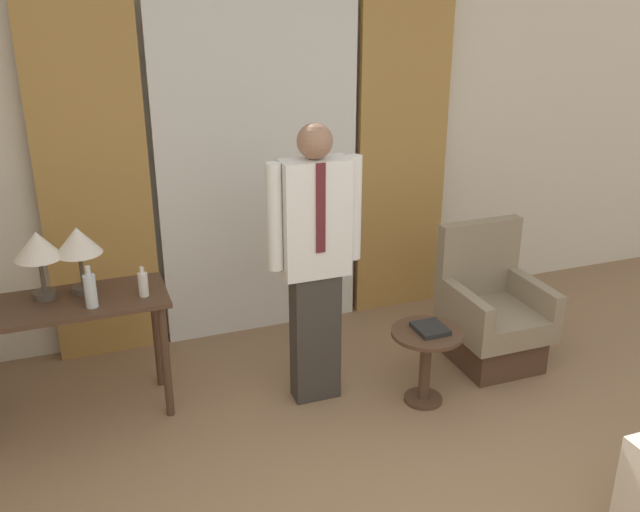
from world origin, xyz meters
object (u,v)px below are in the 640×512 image
side_table (426,354)px  book (430,329)px  table_lamp_right (78,244)px  bottle_near_edge (90,290)px  person (315,255)px  armchair (492,316)px  table_lamp_left (38,249)px  bottle_by_lamp (143,284)px  desk (69,322)px

side_table → book: book is taller
table_lamp_right → bottle_near_edge: size_ratio=1.64×
person → armchair: (1.31, 0.01, -0.64)m
person → side_table: size_ratio=3.56×
table_lamp_left → bottle_near_edge: (0.25, -0.22, -0.21)m
armchair → book: armchair is taller
bottle_near_edge → book: 2.03m
book → bottle_by_lamp: bearing=162.6°
side_table → book: (0.02, 0.00, 0.17)m
armchair → bottle_near_edge: bearing=176.6°
bottle_by_lamp → armchair: size_ratio=0.19×
table_lamp_right → book: bearing=-19.3°
side_table → table_lamp_left: bearing=162.3°
side_table → desk: bearing=163.8°
table_lamp_left → bottle_by_lamp: table_lamp_left is taller
bottle_near_edge → person: (1.30, -0.17, 0.09)m
table_lamp_right → bottle_by_lamp: table_lamp_right is taller
desk → table_lamp_left: 0.47m
person → book: person is taller
bottle_by_lamp → person: size_ratio=0.10×
table_lamp_left → armchair: size_ratio=0.43×
desk → side_table: size_ratio=2.31×
armchair → book: 0.75m
desk → person: (1.44, -0.30, 0.33)m
bottle_by_lamp → side_table: bottle_by_lamp is taller
bottle_by_lamp → side_table: size_ratio=0.37×
bottle_near_edge → desk: bearing=136.9°
armchair → person: bearing=-179.6°
person → book: (0.65, -0.30, -0.46)m
bottle_by_lamp → bottle_near_edge: bearing=-170.8°
desk → table_lamp_right: bearing=40.2°
desk → bottle_by_lamp: size_ratio=6.24×
table_lamp_left → table_lamp_right: size_ratio=1.00×
desk → armchair: (2.74, -0.29, -0.31)m
table_lamp_right → book: size_ratio=1.96×
bottle_by_lamp → armchair: bottle_by_lamp is taller
desk → book: size_ratio=5.51×
bottle_near_edge → table_lamp_left: bearing=138.2°
person → side_table: bearing=-25.7°
bottle_near_edge → book: bottle_near_edge is taller
table_lamp_left → side_table: size_ratio=0.82×
armchair → desk: bearing=174.0°
desk → person: size_ratio=0.65×
bottle_near_edge → armchair: 2.67m
table_lamp_left → side_table: table_lamp_left is taller
bottle_by_lamp → table_lamp_left: bearing=162.2°
bottle_near_edge → side_table: bottle_near_edge is taller
armchair → book: size_ratio=4.61×
desk → armchair: armchair is taller
table_lamp_left → person: size_ratio=0.23×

